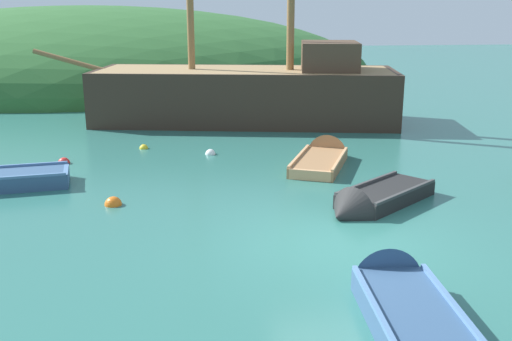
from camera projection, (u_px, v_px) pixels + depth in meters
ground_plane at (337, 242)px, 11.96m from camera, size 120.00×120.00×0.00m
shore_hill at (90, 79)px, 38.93m from camera, size 37.36×26.15×9.33m
sailing_ship at (249, 101)px, 24.15m from camera, size 14.83×6.05×11.74m
rowboat_outer_left at (404, 308)px, 9.08m from camera, size 1.44×3.94×1.18m
rowboat_outer_right at (323, 159)px, 18.06m from camera, size 2.55×3.74×1.23m
rowboat_far at (373, 202)px, 14.02m from camera, size 3.34×3.00×1.11m
buoy_white at (210, 154)px, 19.06m from camera, size 0.33×0.33×0.33m
buoy_yellow at (144, 149)px, 19.82m from camera, size 0.29×0.29×0.29m
buoy_orange at (113, 205)px, 14.20m from camera, size 0.41×0.41×0.41m
buoy_red at (64, 163)px, 17.94m from camera, size 0.37×0.37×0.37m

